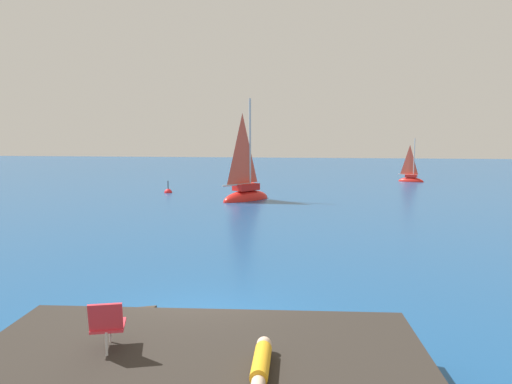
% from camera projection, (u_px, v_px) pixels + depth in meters
% --- Properties ---
extents(ground_plane, '(160.00, 160.00, 0.00)m').
position_uv_depth(ground_plane, '(199.00, 323.00, 10.61)').
color(ground_plane, navy).
extents(boulder_seaward, '(1.78, 1.41, 1.11)m').
position_uv_depth(boulder_seaward, '(113.00, 338.00, 9.83)').
color(boulder_seaward, '#32291F').
rests_on(boulder_seaward, ground).
extents(boulder_inland, '(1.80, 1.74, 0.90)m').
position_uv_depth(boulder_inland, '(298.00, 367.00, 8.61)').
color(boulder_inland, '#2E2820').
rests_on(boulder_inland, ground).
extents(sailboat_near, '(3.25, 3.68, 7.00)m').
position_uv_depth(sailboat_near, '(246.00, 194.00, 30.81)').
color(sailboat_near, red).
rests_on(sailboat_near, ground).
extents(sailboat_far, '(2.32, 1.55, 4.19)m').
position_uv_depth(sailboat_far, '(411.00, 179.00, 43.16)').
color(sailboat_far, red).
rests_on(sailboat_far, ground).
extents(person_sunbather, '(0.29, 1.76, 0.25)m').
position_uv_depth(person_sunbather, '(260.00, 368.00, 6.48)').
color(person_sunbather, gold).
rests_on(person_sunbather, shore_ledge).
extents(beach_chair, '(0.64, 0.71, 0.80)m').
position_uv_depth(beach_chair, '(107.00, 323.00, 7.19)').
color(beach_chair, '#E03342').
rests_on(beach_chair, shore_ledge).
extents(marker_buoy, '(0.56, 0.56, 1.13)m').
position_uv_depth(marker_buoy, '(168.00, 193.00, 34.82)').
color(marker_buoy, red).
rests_on(marker_buoy, ground).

